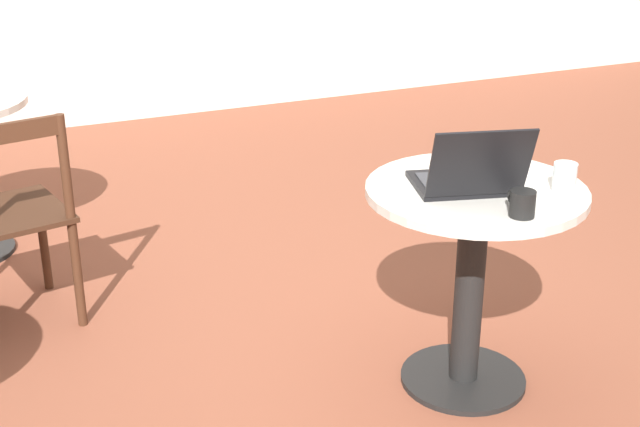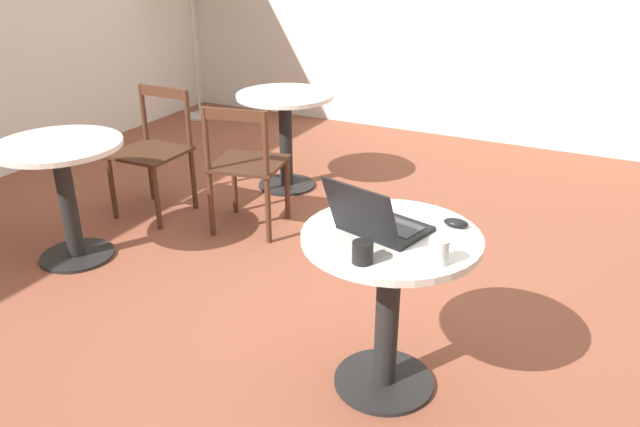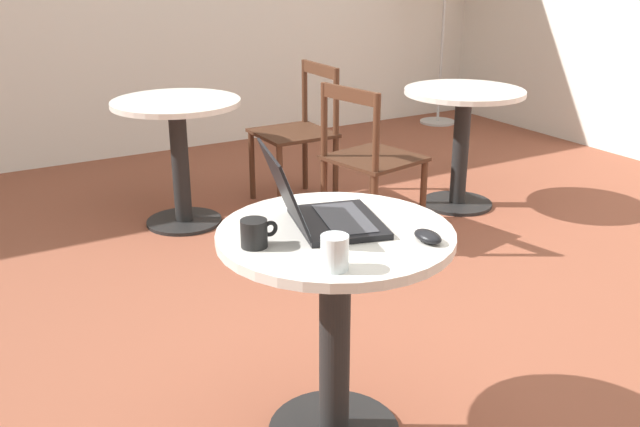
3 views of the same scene
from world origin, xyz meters
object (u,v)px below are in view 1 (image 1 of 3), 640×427
cafe_table_near (472,247)px  laptop (468,177)px  chair_mid_left (7,220)px  drinking_glass (565,178)px  mouse (498,157)px  mug (522,203)px

cafe_table_near → laptop: (-0.02, 0.05, 0.26)m
chair_mid_left → drinking_glass: size_ratio=9.04×
mouse → drinking_glass: size_ratio=1.07×
laptop → mug: 0.24m
laptop → mouse: bearing=-51.3°
cafe_table_near → chair_mid_left: (1.05, 1.36, -0.08)m
chair_mid_left → laptop: 1.72m
laptop → mug: (-0.23, -0.04, -0.01)m
mouse → mug: mug is taller
cafe_table_near → mug: 0.36m
mug → drinking_glass: 0.27m
mouse → mug: bearing=153.7°
laptop → mug: bearing=-170.9°
laptop → mouse: 0.33m
cafe_table_near → drinking_glass: size_ratio=7.70×
laptop → mug: laptop is taller
chair_mid_left → laptop: bearing=-129.2°
cafe_table_near → laptop: size_ratio=1.80×
cafe_table_near → chair_mid_left: chair_mid_left is taller
drinking_glass → cafe_table_near: bearing=57.9°
cafe_table_near → laptop: 0.26m
cafe_table_near → mouse: 0.35m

